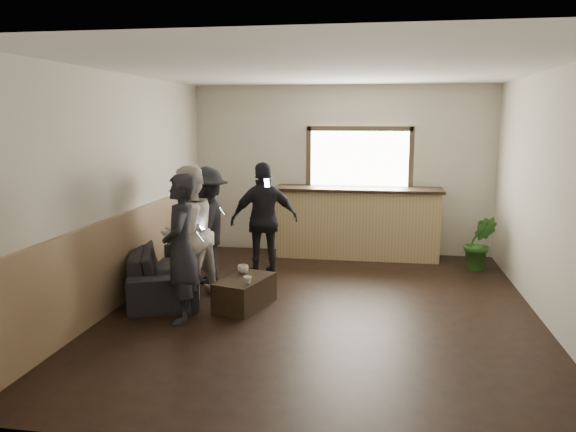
% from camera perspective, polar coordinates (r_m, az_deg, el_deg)
% --- Properties ---
extents(ground, '(5.00, 6.00, 0.01)m').
position_cam_1_polar(ground, '(6.83, 3.44, -9.41)').
color(ground, black).
extents(room_shell, '(5.01, 6.01, 2.80)m').
position_cam_1_polar(room_shell, '(6.61, -2.80, 3.04)').
color(room_shell, silver).
rests_on(room_shell, ground).
extents(bar_counter, '(2.70, 0.68, 2.13)m').
position_cam_1_polar(bar_counter, '(9.26, 7.06, -0.23)').
color(bar_counter, '#A48959').
rests_on(bar_counter, ground).
extents(sofa, '(1.52, 2.26, 0.62)m').
position_cam_1_polar(sofa, '(7.64, -12.51, -5.12)').
color(sofa, black).
rests_on(sofa, ground).
extents(coffee_table, '(0.66, 0.91, 0.36)m').
position_cam_1_polar(coffee_table, '(6.85, -4.39, -7.77)').
color(coffee_table, black).
rests_on(coffee_table, ground).
extents(cup_a, '(0.18, 0.18, 0.10)m').
position_cam_1_polar(cup_a, '(7.00, -4.60, -5.40)').
color(cup_a, silver).
rests_on(cup_a, coffee_table).
extents(cup_b, '(0.10, 0.10, 0.09)m').
position_cam_1_polar(cup_b, '(6.57, -4.10, -6.51)').
color(cup_b, silver).
rests_on(cup_b, coffee_table).
extents(potted_plant, '(0.48, 0.40, 0.83)m').
position_cam_1_polar(potted_plant, '(8.89, 18.89, -2.59)').
color(potted_plant, '#2D6623').
rests_on(potted_plant, ground).
extents(person_a, '(0.53, 0.68, 1.66)m').
position_cam_1_polar(person_a, '(6.33, -10.83, -3.29)').
color(person_a, black).
rests_on(person_a, ground).
extents(person_b, '(0.92, 1.01, 1.69)m').
position_cam_1_polar(person_b, '(7.12, -10.10, -1.70)').
color(person_b, beige).
rests_on(person_b, ground).
extents(person_c, '(0.72, 1.11, 1.61)m').
position_cam_1_polar(person_c, '(7.81, -8.24, -0.91)').
color(person_c, black).
rests_on(person_c, ground).
extents(person_d, '(1.05, 0.73, 1.65)m').
position_cam_1_polar(person_d, '(7.99, -2.41, -0.42)').
color(person_d, black).
rests_on(person_d, ground).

